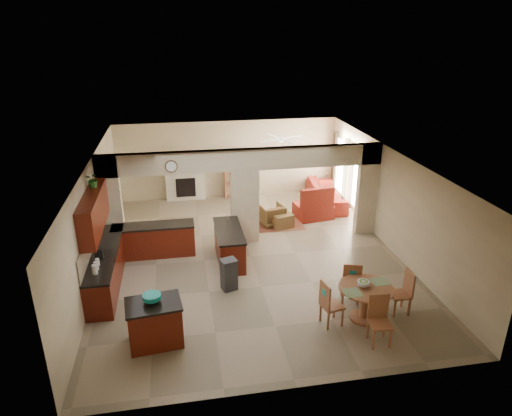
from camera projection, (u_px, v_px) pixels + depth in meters
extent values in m
plane|color=gray|center=(251.00, 256.00, 12.62)|extent=(10.00, 10.00, 0.00)
plane|color=white|center=(250.00, 159.00, 11.58)|extent=(10.00, 10.00, 0.00)
plane|color=beige|center=(228.00, 159.00, 16.67)|extent=(8.00, 0.00, 8.00)
plane|color=beige|center=(300.00, 322.00, 7.53)|extent=(8.00, 0.00, 8.00)
plane|color=beige|center=(94.00, 220.00, 11.45)|extent=(0.00, 10.00, 10.00)
plane|color=beige|center=(391.00, 200.00, 12.75)|extent=(0.00, 10.00, 10.00)
cube|color=beige|center=(111.00, 205.00, 12.42)|extent=(0.60, 0.25, 2.80)
cube|color=beige|center=(245.00, 206.00, 13.13)|extent=(0.80, 0.25, 2.20)
cube|color=beige|center=(367.00, 189.00, 13.61)|extent=(0.60, 0.25, 2.80)
cube|color=beige|center=(244.00, 159.00, 12.61)|extent=(8.00, 0.25, 0.60)
cube|color=#481108|center=(107.00, 268.00, 11.13)|extent=(0.60, 3.20, 0.86)
cube|color=black|center=(104.00, 252.00, 10.96)|extent=(0.62, 3.22, 0.05)
cube|color=tan|center=(91.00, 241.00, 10.80)|extent=(0.02, 3.20, 0.55)
cube|color=#481108|center=(154.00, 241.00, 12.56)|extent=(2.20, 0.60, 0.86)
cube|color=black|center=(153.00, 226.00, 12.39)|extent=(2.22, 0.62, 0.05)
cube|color=#481108|center=(94.00, 212.00, 10.56)|extent=(0.35, 2.40, 0.90)
cube|color=#481108|center=(229.00, 246.00, 12.27)|extent=(0.65, 1.80, 0.86)
cube|color=black|center=(229.00, 230.00, 12.11)|extent=(0.70, 1.85, 0.05)
cube|color=silver|center=(233.00, 261.00, 11.50)|extent=(0.58, 0.04, 0.70)
cylinder|color=#50371A|center=(171.00, 166.00, 12.16)|extent=(0.34, 0.03, 0.34)
cube|color=brown|center=(277.00, 223.00, 14.73)|extent=(1.60, 1.30, 0.01)
cube|color=beige|center=(186.00, 185.00, 16.58)|extent=(1.40, 0.28, 1.10)
cube|color=black|center=(186.00, 188.00, 16.47)|extent=(0.70, 0.04, 0.70)
cube|color=beige|center=(185.00, 169.00, 16.34)|extent=(1.60, 0.35, 0.10)
cube|color=brown|center=(239.00, 173.00, 16.75)|extent=(1.00, 0.32, 1.80)
cube|color=white|center=(359.00, 181.00, 14.92)|extent=(0.02, 0.90, 1.90)
cube|color=white|center=(341.00, 167.00, 16.47)|extent=(0.02, 0.90, 1.90)
cube|color=white|center=(349.00, 178.00, 15.75)|extent=(0.02, 0.70, 2.10)
cube|color=#421C1A|center=(365.00, 187.00, 14.37)|extent=(0.10, 0.28, 2.30)
cube|color=#421C1A|center=(351.00, 176.00, 15.46)|extent=(0.10, 0.28, 2.30)
cube|color=#421C1A|center=(345.00, 172.00, 15.92)|extent=(0.10, 0.28, 2.30)
cube|color=#421C1A|center=(334.00, 162.00, 17.02)|extent=(0.10, 0.28, 2.30)
cylinder|color=white|center=(281.00, 139.00, 14.65)|extent=(1.00, 1.00, 0.10)
cube|color=#481108|center=(155.00, 324.00, 9.05)|extent=(1.10, 0.83, 0.88)
cube|color=black|center=(153.00, 304.00, 8.87)|extent=(1.16, 0.89, 0.05)
cylinder|color=teal|center=(152.00, 298.00, 8.87)|extent=(0.36, 0.36, 0.17)
cube|color=#2D2E30|center=(229.00, 276.00, 10.94)|extent=(0.42, 0.38, 0.73)
cylinder|color=brown|center=(366.00, 288.00, 9.66)|extent=(1.17, 1.17, 0.04)
cylinder|color=brown|center=(365.00, 303.00, 9.80)|extent=(0.17, 0.17, 0.76)
cylinder|color=brown|center=(363.00, 317.00, 9.94)|extent=(0.60, 0.60, 0.06)
cylinder|color=#5BAD25|center=(363.00, 283.00, 9.65)|extent=(0.27, 0.27, 0.14)
imported|color=maroon|center=(326.00, 194.00, 16.22)|extent=(2.72, 1.29, 0.77)
cube|color=maroon|center=(313.00, 211.00, 15.14)|extent=(1.27, 1.10, 0.45)
imported|color=maroon|center=(272.00, 215.00, 14.56)|extent=(0.84, 0.86, 0.66)
cube|color=maroon|center=(281.00, 220.00, 14.43)|extent=(0.76, 0.76, 0.44)
imported|color=#1A4E14|center=(93.00, 180.00, 10.78)|extent=(0.43, 0.41, 0.37)
cube|color=brown|center=(351.00, 283.00, 10.48)|extent=(0.52, 0.52, 0.05)
cube|color=brown|center=(357.00, 288.00, 10.70)|extent=(0.04, 0.04, 0.44)
cube|color=brown|center=(342.00, 287.00, 10.74)|extent=(0.04, 0.04, 0.44)
cube|color=brown|center=(358.00, 296.00, 10.39)|extent=(0.04, 0.04, 0.44)
cube|color=brown|center=(343.00, 295.00, 10.42)|extent=(0.04, 0.04, 0.44)
cube|color=brown|center=(352.00, 276.00, 10.19)|extent=(0.41, 0.16, 0.55)
cube|color=teal|center=(353.00, 273.00, 10.14)|extent=(0.14, 0.05, 0.14)
cube|color=brown|center=(400.00, 295.00, 10.02)|extent=(0.42, 0.42, 0.05)
cube|color=brown|center=(388.00, 300.00, 10.23)|extent=(0.04, 0.04, 0.44)
cube|color=brown|center=(395.00, 309.00, 9.92)|extent=(0.04, 0.04, 0.44)
cube|color=brown|center=(402.00, 298.00, 10.29)|extent=(0.04, 0.04, 0.44)
cube|color=brown|center=(409.00, 307.00, 9.98)|extent=(0.04, 0.04, 0.44)
cube|color=brown|center=(409.00, 282.00, 9.94)|extent=(0.04, 0.42, 0.55)
cube|color=teal|center=(411.00, 279.00, 9.91)|extent=(0.01, 0.14, 0.14)
cube|color=brown|center=(380.00, 324.00, 9.03)|extent=(0.45, 0.45, 0.05)
cube|color=brown|center=(373.00, 340.00, 8.94)|extent=(0.04, 0.04, 0.44)
cube|color=brown|center=(390.00, 339.00, 8.97)|extent=(0.04, 0.04, 0.44)
cube|color=brown|center=(368.00, 329.00, 9.25)|extent=(0.04, 0.04, 0.44)
cube|color=brown|center=(384.00, 328.00, 9.28)|extent=(0.04, 0.04, 0.44)
cube|color=brown|center=(378.00, 306.00, 9.09)|extent=(0.42, 0.07, 0.55)
cube|color=teal|center=(378.00, 302.00, 9.09)|extent=(0.14, 0.02, 0.14)
cube|color=brown|center=(332.00, 306.00, 9.62)|extent=(0.49, 0.49, 0.05)
cube|color=brown|center=(342.00, 318.00, 9.62)|extent=(0.04, 0.04, 0.44)
cube|color=brown|center=(334.00, 309.00, 9.91)|extent=(0.04, 0.04, 0.44)
cube|color=brown|center=(328.00, 321.00, 9.50)|extent=(0.04, 0.04, 0.44)
cube|color=brown|center=(320.00, 312.00, 9.80)|extent=(0.04, 0.04, 0.44)
cube|color=brown|center=(325.00, 295.00, 9.45)|extent=(0.12, 0.42, 0.55)
cube|color=teal|center=(324.00, 293.00, 9.41)|extent=(0.04, 0.14, 0.14)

